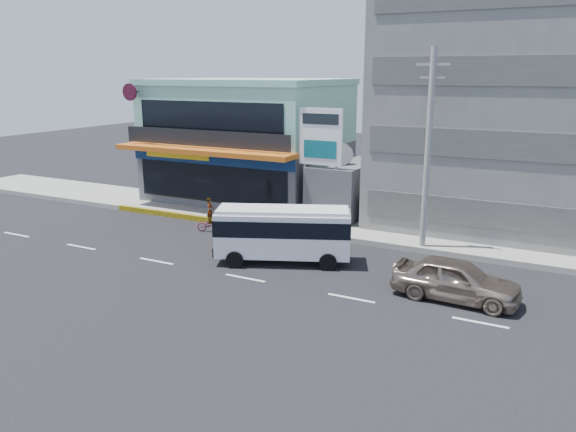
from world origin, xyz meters
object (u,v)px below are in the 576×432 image
Objects in this scene: shop_building at (250,143)px; satellite_dish at (340,163)px; minibus at (283,230)px; billboard at (321,143)px; sedan at (456,279)px; motorcycle_rider at (210,221)px; concrete_building at (533,106)px; utility_pole_near at (428,150)px.

shop_building is 8.54m from satellite_dish.
shop_building is 1.87× the size of minibus.
billboard is 1.38× the size of sedan.
motorcycle_rider is (-14.38, 3.73, -0.20)m from sedan.
concrete_building is (18.00, 1.05, 3.00)m from shop_building.
satellite_dish is at bearing -20.21° from shop_building.
shop_building is at bearing 147.68° from billboard.
shop_building is 0.77× the size of concrete_building.
concrete_building reaches higher than utility_pole_near.
concrete_building reaches higher than shop_building.
utility_pole_near is (6.50, -1.80, 0.22)m from billboard.
satellite_dish is at bearing 74.48° from billboard.
concrete_building is at bearing -2.64° from sedan.
sedan is at bearing -6.26° from minibus.
minibus is at bearing -53.02° from shop_building.
satellite_dish is at bearing -158.20° from concrete_building.
shop_building reaches higher than billboard.
concrete_building is 2.41× the size of minibus.
satellite_dish reaches higher than sedan.
billboard is 7.39m from minibus.
concrete_building is at bearing 62.24° from utility_pole_near.
sedan is at bearing -64.10° from utility_pole_near.
billboard is at bearing 98.59° from minibus.
satellite_dish is 0.30× the size of sedan.
utility_pole_near is 7.59m from sedan.
utility_pole_near is at bearing -117.76° from concrete_building.
motorcycle_rider is (-5.15, -3.70, -4.28)m from billboard.
sedan is at bearing -38.81° from billboard.
shop_building is 2.48× the size of sedan.
satellite_dish is 2.31m from billboard.
billboard reaches higher than motorcycle_rider.
minibus is at bearing -127.67° from concrete_building.
shop_building reaches higher than sedan.
utility_pole_near is 1.51× the size of minibus.
shop_building is 8.27× the size of satellite_dish.
utility_pole_near reaches higher than sedan.
motorcycle_rider is at bearing 155.30° from minibus.
minibus is 8.33m from sedan.
shop_building is at bearing 105.54° from motorcycle_rider.
shop_building is at bearing 154.94° from utility_pole_near.
concrete_building is 1.60× the size of utility_pole_near.
satellite_dish is at bearing 93.34° from minibus.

